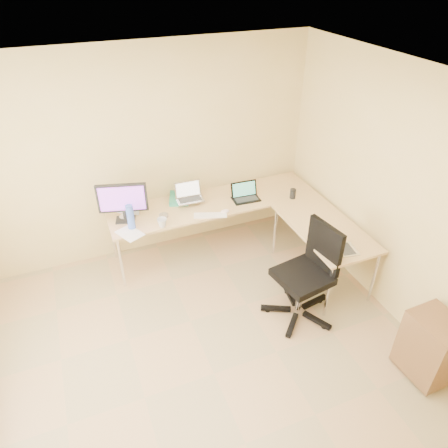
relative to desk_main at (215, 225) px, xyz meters
name	(u,v)px	position (x,y,z in m)	size (l,w,h in m)	color
floor	(214,374)	(-0.72, -1.85, -0.36)	(4.50, 4.50, 0.00)	tan
ceiling	(208,104)	(-0.72, -1.85, 2.24)	(4.50, 4.50, 0.00)	white
wall_back	(145,156)	(-0.72, 0.40, 0.93)	(4.50, 4.50, 0.00)	#DAC084
wall_right	(421,215)	(1.38, -1.85, 0.93)	(4.50, 4.50, 0.00)	#DAC084
desk_main	(215,225)	(0.00, 0.00, 0.00)	(2.65, 0.70, 0.73)	tan
desk_return	(321,252)	(0.98, -1.00, 0.00)	(0.70, 1.30, 0.73)	tan
monitor	(123,203)	(-1.12, -0.01, 0.61)	(0.56, 0.18, 0.48)	black
book_stack	(179,198)	(-0.40, 0.20, 0.39)	(0.23, 0.32, 0.05)	#2A8B6B
laptop_center	(189,192)	(-0.30, 0.06, 0.53)	(0.33, 0.25, 0.21)	#B7B9C4
laptop_black	(246,192)	(0.39, -0.11, 0.47)	(0.34, 0.25, 0.21)	black
keyboard	(210,215)	(-0.17, -0.30, 0.37)	(0.39, 0.11, 0.02)	white
mouse	(225,211)	(0.02, -0.30, 0.38)	(0.11, 0.07, 0.04)	white
mug	(162,223)	(-0.75, -0.30, 0.42)	(0.11, 0.11, 0.11)	silver
cd_stack	(164,216)	(-0.68, -0.10, 0.38)	(0.11, 0.11, 0.03)	#A8A8BD
water_bottle	(130,217)	(-1.08, -0.20, 0.52)	(0.09, 0.09, 0.30)	#456ADA
papers	(130,233)	(-1.13, -0.30, 0.37)	(0.21, 0.30, 0.01)	white
white_box	(131,210)	(-1.02, 0.14, 0.40)	(0.20, 0.14, 0.07)	silver
desk_fan	(122,207)	(-1.13, 0.05, 0.51)	(0.23, 0.23, 0.30)	white
black_cup	(293,194)	(0.95, -0.30, 0.43)	(0.07, 0.07, 0.13)	black
laptop_return	(346,243)	(0.91, -1.45, 0.47)	(0.24, 0.30, 0.20)	silver
office_chair	(302,279)	(0.42, -1.46, 0.13)	(0.66, 0.66, 1.10)	black
cabinet	(431,347)	(1.13, -2.57, -0.01)	(0.38, 0.47, 0.65)	brown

